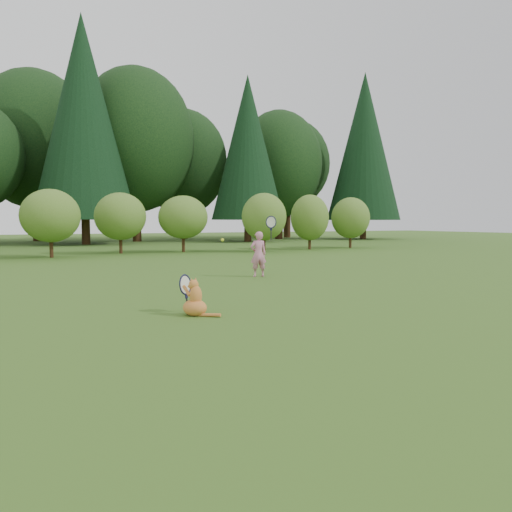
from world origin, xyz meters
name	(u,v)px	position (x,y,z in m)	size (l,w,h in m)	color
ground	(265,296)	(0.00, 0.00, 0.00)	(100.00, 100.00, 0.00)	#2F5618
shrub_row	(124,221)	(0.00, 13.00, 1.40)	(28.00, 3.00, 2.80)	#4D7323
woodland_backdrop	(88,118)	(0.00, 23.00, 7.50)	(48.00, 10.00, 15.00)	black
child	(259,253)	(1.37, 3.04, 0.60)	(0.64, 0.39, 1.71)	pink
cat	(194,296)	(-1.79, -1.19, 0.29)	(0.56, 0.79, 0.76)	orange
tennis_ball	(222,240)	(-0.34, 1.27, 1.02)	(0.07, 0.07, 0.07)	yellow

